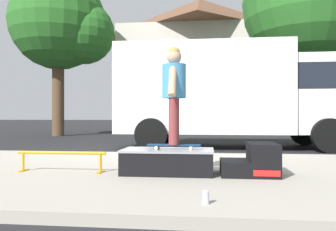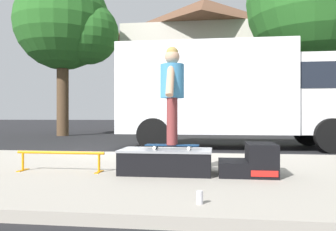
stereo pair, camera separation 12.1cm
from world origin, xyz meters
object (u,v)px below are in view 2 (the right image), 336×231
(skate_box, at_px, (166,160))
(street_tree_main, at_px, (68,25))
(kicker_ramp, at_px, (252,162))
(grind_rail, at_px, (60,156))
(skater_kid, at_px, (172,87))
(soda_can, at_px, (200,197))
(box_truck, at_px, (238,91))
(street_tree_neighbour, at_px, (323,6))
(skateboard, at_px, (172,145))

(skate_box, xyz_separation_m, street_tree_main, (-6.30, 10.83, 5.00))
(kicker_ramp, distance_m, grind_rail, 2.85)
(grind_rail, distance_m, skater_kid, 1.99)
(kicker_ramp, bearing_deg, soda_can, -111.43)
(soda_can, bearing_deg, box_truck, 83.50)
(skater_kid, height_order, street_tree_main, street_tree_main)
(skater_kid, height_order, box_truck, box_truck)
(grind_rail, height_order, street_tree_neighbour, street_tree_neighbour)
(grind_rail, xyz_separation_m, skater_kid, (1.70, 0.04, 1.04))
(kicker_ramp, distance_m, skater_kid, 1.57)
(kicker_ramp, distance_m, street_tree_main, 14.11)
(skateboard, height_order, soda_can, skateboard)
(skate_box, bearing_deg, soda_can, -71.68)
(skater_kid, bearing_deg, kicker_ramp, -0.11)
(skate_box, bearing_deg, skateboard, 1.12)
(grind_rail, xyz_separation_m, skateboard, (1.70, 0.04, 0.18))
(grind_rail, relative_size, box_truck, 0.20)
(skater_kid, bearing_deg, skate_box, -178.88)
(kicker_ramp, relative_size, skateboard, 1.01)
(street_tree_main, bearing_deg, skateboard, -59.48)
(skate_box, relative_size, street_tree_main, 0.17)
(skater_kid, bearing_deg, skateboard, 90.00)
(soda_can, bearing_deg, skate_box, 108.32)
(kicker_ramp, height_order, box_truck, box_truck)
(skate_box, height_order, grind_rail, skate_box)
(kicker_ramp, height_order, street_tree_neighbour, street_tree_neighbour)
(soda_can, height_order, street_tree_neighbour, street_tree_neighbour)
(soda_can, xyz_separation_m, street_tree_main, (-6.86, 12.54, 5.13))
(kicker_ramp, relative_size, box_truck, 0.11)
(box_truck, bearing_deg, grind_rail, -118.22)
(grind_rail, bearing_deg, kicker_ramp, 0.82)
(box_truck, distance_m, street_tree_neighbour, 6.95)
(skate_box, height_order, kicker_ramp, kicker_ramp)
(skateboard, distance_m, soda_can, 1.80)
(skate_box, height_order, street_tree_main, street_tree_main)
(grind_rail, xyz_separation_m, soda_can, (2.18, -1.66, -0.16))
(skateboard, height_order, street_tree_neighbour, street_tree_neighbour)
(box_truck, bearing_deg, skater_kid, -103.18)
(skateboard, xyz_separation_m, box_truck, (1.30, 5.56, 1.17))
(grind_rail, relative_size, skateboard, 1.76)
(skater_kid, bearing_deg, soda_can, -74.46)
(soda_can, relative_size, street_tree_main, 0.02)
(kicker_ramp, bearing_deg, box_truck, 88.37)
(street_tree_neighbour, bearing_deg, box_truck, -130.08)
(kicker_ramp, height_order, skateboard, kicker_ramp)
(kicker_ramp, relative_size, skater_kid, 0.55)
(street_tree_main, xyz_separation_m, street_tree_neighbour, (11.43, -0.83, 0.20))
(street_tree_main, bearing_deg, street_tree_neighbour, -4.14)
(soda_can, bearing_deg, skateboard, 105.54)
(street_tree_main, relative_size, street_tree_neighbour, 0.91)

